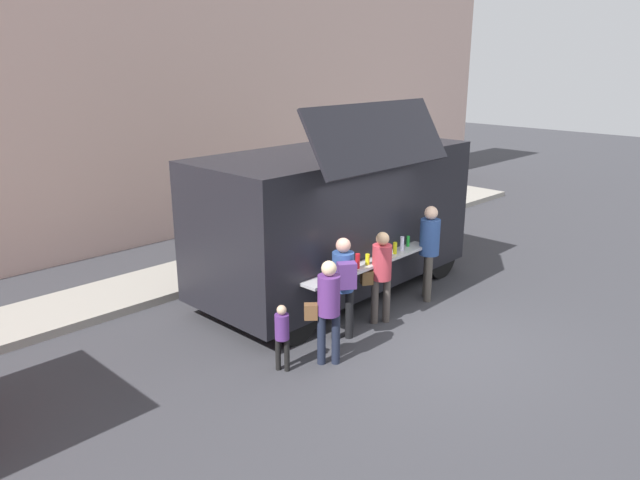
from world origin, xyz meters
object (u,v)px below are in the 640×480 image
(customer_front_ordering, at_px, (381,270))
(child_near_queue, at_px, (282,332))
(trash_bin, at_px, (382,209))
(customer_extra_browsing, at_px, (429,244))
(customer_mid_with_backpack, at_px, (343,279))
(customer_rear_waiting, at_px, (328,304))
(food_truck_main, at_px, (336,216))

(customer_front_ordering, relative_size, child_near_queue, 1.58)
(trash_bin, distance_m, customer_extra_browsing, 5.07)
(trash_bin, relative_size, customer_extra_browsing, 0.53)
(customer_mid_with_backpack, distance_m, customer_extra_browsing, 2.37)
(customer_front_ordering, height_order, child_near_queue, customer_front_ordering)
(customer_front_ordering, relative_size, customer_rear_waiting, 1.00)
(customer_front_ordering, distance_m, customer_rear_waiting, 1.71)
(child_near_queue, bearing_deg, customer_rear_waiting, -57.59)
(food_truck_main, bearing_deg, customer_front_ordering, -109.60)
(customer_extra_browsing, bearing_deg, trash_bin, -81.89)
(food_truck_main, height_order, customer_front_ordering, food_truck_main)
(customer_rear_waiting, bearing_deg, customer_extra_browsing, -40.36)
(food_truck_main, distance_m, customer_mid_with_backpack, 2.13)
(child_near_queue, bearing_deg, food_truck_main, -0.38)
(customer_mid_with_backpack, height_order, child_near_queue, customer_mid_with_backpack)
(trash_bin, bearing_deg, food_truck_main, -151.37)
(trash_bin, distance_m, customer_rear_waiting, 7.70)
(customer_front_ordering, distance_m, customer_mid_with_backpack, 0.92)
(customer_extra_browsing, bearing_deg, customer_rear_waiting, 56.86)
(customer_front_ordering, height_order, customer_extra_browsing, customer_extra_browsing)
(customer_front_ordering, height_order, customer_rear_waiting, customer_front_ordering)
(customer_rear_waiting, relative_size, child_near_queue, 1.58)
(customer_front_ordering, bearing_deg, child_near_queue, 121.49)
(customer_mid_with_backpack, relative_size, child_near_queue, 1.66)
(trash_bin, height_order, customer_rear_waiting, customer_rear_waiting)
(trash_bin, relative_size, customer_mid_with_backpack, 0.57)
(food_truck_main, height_order, customer_extra_browsing, food_truck_main)
(customer_front_ordering, distance_m, customer_extra_browsing, 1.45)
(trash_bin, xyz_separation_m, customer_mid_with_backpack, (-5.68, -3.84, 0.56))
(customer_front_ordering, distance_m, child_near_queue, 2.30)
(customer_rear_waiting, bearing_deg, customer_front_ordering, -35.27)
(customer_mid_with_backpack, bearing_deg, food_truck_main, -8.44)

